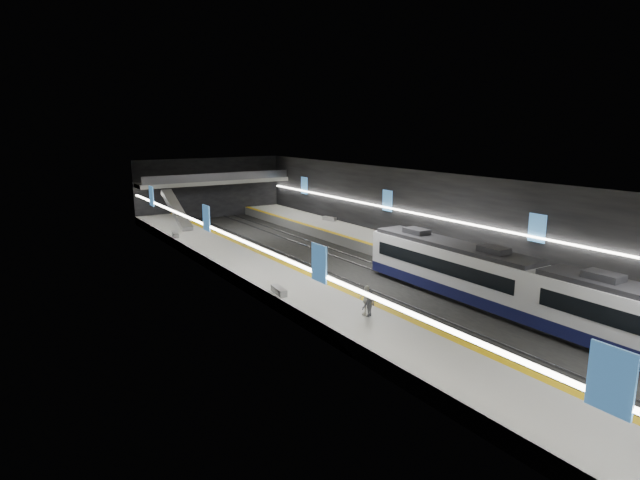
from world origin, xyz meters
TOP-DOWN VIEW (x-y plane):
  - ground at (0.00, 0.00)m, footprint 70.00×70.00m
  - ceiling at (0.00, 0.00)m, footprint 20.00×70.00m
  - wall_left at (-10.00, 0.00)m, footprint 0.04×70.00m
  - wall_right at (10.00, 0.00)m, footprint 0.04×70.00m
  - wall_back at (0.00, 35.00)m, footprint 20.00×0.04m
  - platform_left at (-7.50, 0.00)m, footprint 5.00×70.00m
  - tile_surface_left at (-7.50, 0.00)m, footprint 5.00×70.00m
  - tactile_strip_left at (-5.30, 0.00)m, footprint 0.60×70.00m
  - platform_right at (7.50, 0.00)m, footprint 5.00×70.00m
  - tile_surface_right at (7.50, 0.00)m, footprint 5.00×70.00m
  - tactile_strip_right at (5.30, 0.00)m, footprint 0.60×70.00m
  - rails at (-0.00, 0.00)m, footprint 6.52×70.00m
  - train at (2.50, -13.85)m, footprint 2.69×30.04m
  - ad_posters at (-0.00, 1.00)m, footprint 19.94×53.50m
  - cove_light_left at (-9.80, 0.00)m, footprint 0.25×68.60m
  - cove_light_right at (9.80, 0.00)m, footprint 0.25×68.60m
  - mezzanine_bridge at (0.00, 32.93)m, footprint 20.00×3.00m
  - escalator at (-7.50, 26.00)m, footprint 1.20×7.50m
  - bench_left_near at (-9.50, -2.21)m, footprint 0.74×1.91m
  - bench_left_far at (-9.50, 20.39)m, footprint 1.00×2.07m
  - bench_right_near at (9.50, -10.39)m, footprint 0.80×1.77m
  - bench_right_far at (9.05, 19.68)m, footprint 0.94×1.98m
  - passenger_right_a at (6.69, -7.93)m, footprint 0.54×0.66m
  - passenger_left_a at (-7.02, -8.74)m, footprint 0.64×1.15m
  - passenger_left_b at (-7.03, -8.97)m, footprint 1.14×0.81m

SIDE VIEW (x-z plane):
  - ground at x=0.00m, z-range 0.00..0.00m
  - rails at x=0.00m, z-range 0.00..0.12m
  - platform_left at x=-7.50m, z-range 0.00..1.00m
  - platform_right at x=7.50m, z-range 0.00..1.00m
  - tile_surface_left at x=-7.50m, z-range 1.00..1.02m
  - tile_surface_right at x=7.50m, z-range 1.00..1.02m
  - tactile_strip_left at x=-5.30m, z-range 1.01..1.03m
  - tactile_strip_right at x=5.30m, z-range 1.01..1.03m
  - bench_right_near at x=9.50m, z-range 1.00..1.42m
  - bench_left_near at x=-9.50m, z-range 1.00..1.45m
  - bench_right_far at x=9.05m, z-range 1.00..1.47m
  - bench_left_far at x=-9.50m, z-range 1.00..1.49m
  - passenger_right_a at x=6.69m, z-range 1.00..2.56m
  - passenger_left_b at x=-7.03m, z-range 1.00..2.61m
  - passenger_left_a at x=-7.02m, z-range 1.00..2.86m
  - train at x=2.50m, z-range 0.40..4.00m
  - escalator at x=-7.50m, z-range 0.94..4.86m
  - cove_light_left at x=-9.80m, z-range 3.74..3.86m
  - cove_light_right at x=9.80m, z-range 3.74..3.86m
  - wall_left at x=-10.00m, z-range 0.00..8.00m
  - wall_right at x=10.00m, z-range 0.00..8.00m
  - wall_back at x=0.00m, z-range 0.00..8.00m
  - ad_posters at x=0.00m, z-range 3.40..5.60m
  - mezzanine_bridge at x=0.00m, z-range 4.29..5.79m
  - ceiling at x=0.00m, z-range 7.98..8.02m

